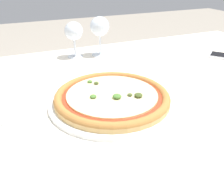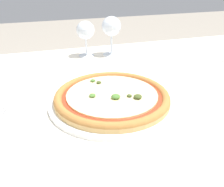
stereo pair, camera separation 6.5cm
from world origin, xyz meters
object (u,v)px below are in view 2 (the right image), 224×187
Objects in this scene: dining_table at (157,110)px; pizza_plate at (112,98)px; wine_glass_far_right at (85,31)px; wine_glass_far_left at (111,28)px.

dining_table is 0.20m from pizza_plate.
dining_table is at bearing -68.14° from wine_glass_far_right.
wine_glass_far_right reaches higher than pizza_plate.
pizza_plate is (-0.16, -0.05, 0.09)m from dining_table.
pizza_plate is 0.42m from wine_glass_far_left.
wine_glass_far_left is at bearing 73.05° from pizza_plate.
wine_glass_far_right is (-0.14, 0.36, 0.18)m from dining_table.
wine_glass_far_right is at bearing 170.31° from wine_glass_far_left.
wine_glass_far_left reaches higher than dining_table.
wine_glass_far_left reaches higher than pizza_plate.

